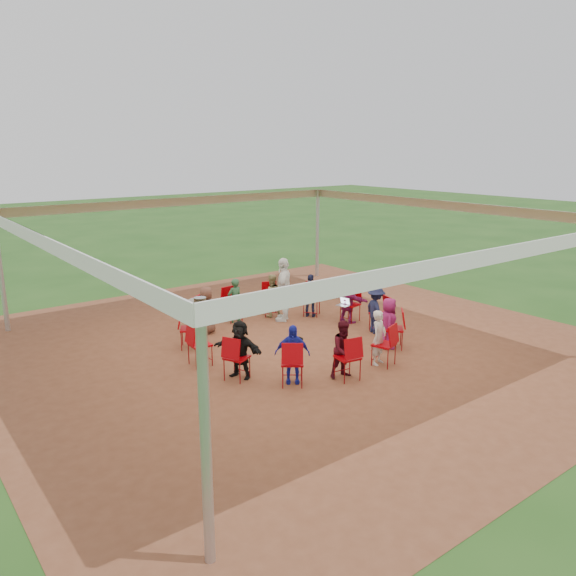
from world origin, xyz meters
TOP-DOWN VIEW (x-y plane):
  - ground at (0.00, 0.00)m, footprint 80.00×80.00m
  - dirt_patch at (0.00, 0.00)m, footprint 13.00×13.00m
  - tent at (0.00, 0.00)m, footprint 10.33×10.33m
  - chair_0 at (2.27, 0.44)m, footprint 0.51×0.50m
  - chair_1 at (1.80, 1.45)m, footprint 0.61×0.60m
  - chair_2 at (0.92, 2.12)m, footprint 0.56×0.57m
  - chair_3 at (-0.17, 2.30)m, footprint 0.45×0.47m
  - chair_4 at (-1.22, 1.96)m, footprint 0.59×0.60m
  - chair_5 at (-1.99, 1.17)m, footprint 0.59×0.59m
  - chair_6 at (-2.31, 0.11)m, footprint 0.46×0.44m
  - chair_7 at (-2.10, -0.97)m, footprint 0.58×0.57m
  - chair_8 at (-1.40, -1.83)m, footprint 0.60×0.60m
  - chair_9 at (-0.39, -2.28)m, footprint 0.49×0.50m
  - chair_10 at (0.71, -2.20)m, footprint 0.54×0.55m
  - chair_11 at (1.65, -1.62)m, footprint 0.61×0.61m
  - chair_12 at (2.21, -0.66)m, footprint 0.54×0.53m
  - person_seated_0 at (2.15, 0.42)m, footprint 0.60×1.13m
  - person_seated_1 at (1.71, 1.37)m, footprint 0.69×0.75m
  - person_seated_2 at (0.88, 2.01)m, footprint 0.64×0.52m
  - person_seated_3 at (-0.16, 2.19)m, footprint 0.44×0.31m
  - person_seated_4 at (-1.15, 1.86)m, footprint 0.65×0.57m
  - person_seated_5 at (-1.89, 1.11)m, footprint 0.70×0.83m
  - person_seated_6 at (-1.99, -0.92)m, footprint 0.81×1.14m
  - person_seated_7 at (-1.33, -1.74)m, footprint 0.75×0.69m
  - person_seated_8 at (-0.37, -2.16)m, footprint 0.61×0.41m
  - person_seated_9 at (0.68, -2.08)m, footprint 0.49×0.39m
  - person_seated_10 at (1.57, -1.53)m, footprint 0.62×0.62m
  - person_seated_11 at (2.10, -0.63)m, footprint 0.57×0.82m
  - standing_person at (0.94, 1.55)m, footprint 1.06×1.02m
  - cable_coil at (0.26, 0.15)m, footprint 0.38×0.38m
  - laptop at (1.99, 0.39)m, footprint 0.29×0.34m

SIDE VIEW (x-z plane):
  - ground at x=0.00m, z-range 0.00..0.00m
  - dirt_patch at x=0.00m, z-range 0.01..0.01m
  - cable_coil at x=0.26m, z-range 0.01..0.04m
  - chair_0 at x=2.27m, z-range 0.00..0.90m
  - chair_1 at x=1.80m, z-range 0.00..0.90m
  - chair_2 at x=0.92m, z-range 0.00..0.90m
  - chair_3 at x=-0.17m, z-range 0.00..0.90m
  - chair_4 at x=-1.22m, z-range 0.00..0.90m
  - chair_5 at x=-1.99m, z-range 0.00..0.90m
  - chair_6 at x=-2.31m, z-range 0.00..0.90m
  - chair_7 at x=-2.10m, z-range 0.00..0.90m
  - chair_8 at x=-1.40m, z-range 0.00..0.90m
  - chair_9 at x=-0.39m, z-range 0.00..0.90m
  - chair_10 at x=0.71m, z-range 0.00..0.90m
  - chair_11 at x=1.65m, z-range 0.00..0.90m
  - chair_12 at x=2.21m, z-range 0.00..0.90m
  - laptop at x=1.99m, z-range 0.45..0.66m
  - person_seated_0 at x=2.15m, z-range 0.01..1.16m
  - person_seated_1 at x=1.71m, z-range 0.01..1.16m
  - person_seated_2 at x=0.88m, z-range 0.01..1.16m
  - person_seated_3 at x=-0.16m, z-range 0.01..1.16m
  - person_seated_4 at x=-1.15m, z-range 0.01..1.16m
  - person_seated_5 at x=-1.89m, z-range 0.01..1.16m
  - person_seated_6 at x=-1.99m, z-range 0.01..1.16m
  - person_seated_7 at x=-1.33m, z-range 0.01..1.16m
  - person_seated_8 at x=-0.37m, z-range 0.01..1.16m
  - person_seated_9 at x=0.68m, z-range 0.01..1.16m
  - person_seated_10 at x=1.57m, z-range 0.01..1.16m
  - person_seated_11 at x=2.10m, z-range 0.01..1.16m
  - standing_person at x=0.94m, z-range 0.01..1.67m
  - tent at x=0.00m, z-range 0.87..3.87m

